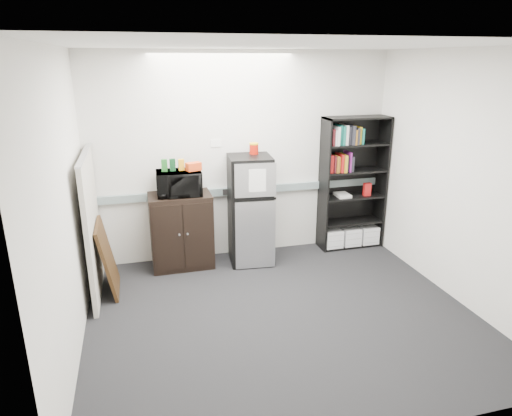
# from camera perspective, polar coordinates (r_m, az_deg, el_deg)

# --- Properties ---
(floor) EXTENTS (4.00, 4.00, 0.00)m
(floor) POSITION_cam_1_polar(r_m,az_deg,el_deg) (4.97, 3.27, -13.17)
(floor) COLOR black
(floor) RESTS_ON ground
(wall_back) EXTENTS (4.00, 0.02, 2.70)m
(wall_back) POSITION_cam_1_polar(r_m,az_deg,el_deg) (6.06, -1.67, 6.41)
(wall_back) COLOR silver
(wall_back) RESTS_ON floor
(wall_right) EXTENTS (0.02, 3.50, 2.70)m
(wall_right) POSITION_cam_1_polar(r_m,az_deg,el_deg) (5.39, 24.24, 3.30)
(wall_right) COLOR silver
(wall_right) RESTS_ON floor
(wall_left) EXTENTS (0.02, 3.50, 2.70)m
(wall_left) POSITION_cam_1_polar(r_m,az_deg,el_deg) (4.26, -22.88, -0.17)
(wall_left) COLOR silver
(wall_left) RESTS_ON floor
(ceiling) EXTENTS (4.00, 3.50, 0.02)m
(ceiling) POSITION_cam_1_polar(r_m,az_deg,el_deg) (4.25, 3.96, 19.68)
(ceiling) COLOR white
(ceiling) RESTS_ON wall_back
(electrical_raceway) EXTENTS (3.92, 0.05, 0.10)m
(electrical_raceway) POSITION_cam_1_polar(r_m,az_deg,el_deg) (6.14, -1.57, 2.24)
(electrical_raceway) COLOR gray
(electrical_raceway) RESTS_ON wall_back
(wall_note) EXTENTS (0.14, 0.00, 0.10)m
(wall_note) POSITION_cam_1_polar(r_m,az_deg,el_deg) (5.95, -4.99, 8.08)
(wall_note) COLOR white
(wall_note) RESTS_ON wall_back
(bookshelf) EXTENTS (0.90, 0.34, 1.85)m
(bookshelf) POSITION_cam_1_polar(r_m,az_deg,el_deg) (6.51, 11.97, 2.89)
(bookshelf) COLOR black
(bookshelf) RESTS_ON floor
(cubicle_partition) EXTENTS (0.06, 1.30, 1.62)m
(cubicle_partition) POSITION_cam_1_polar(r_m,az_deg,el_deg) (5.43, -19.79, -2.00)
(cubicle_partition) COLOR #A09D8E
(cubicle_partition) RESTS_ON floor
(cabinet) EXTENTS (0.77, 0.51, 0.97)m
(cabinet) POSITION_cam_1_polar(r_m,az_deg,el_deg) (5.93, -9.30, -2.82)
(cabinet) COLOR black
(cabinet) RESTS_ON floor
(microwave) EXTENTS (0.56, 0.39, 0.30)m
(microwave) POSITION_cam_1_polar(r_m,az_deg,el_deg) (5.72, -9.61, 3.08)
(microwave) COLOR black
(microwave) RESTS_ON cabinet
(snack_box_a) EXTENTS (0.08, 0.06, 0.15)m
(snack_box_a) POSITION_cam_1_polar(r_m,az_deg,el_deg) (5.69, -11.38, 5.25)
(snack_box_a) COLOR #1A5D1E
(snack_box_a) RESTS_ON microwave
(snack_box_b) EXTENTS (0.07, 0.05, 0.15)m
(snack_box_b) POSITION_cam_1_polar(r_m,az_deg,el_deg) (5.70, -10.39, 5.32)
(snack_box_b) COLOR #0C3618
(snack_box_b) RESTS_ON microwave
(snack_box_c) EXTENTS (0.07, 0.05, 0.14)m
(snack_box_c) POSITION_cam_1_polar(r_m,az_deg,el_deg) (5.71, -9.32, 5.35)
(snack_box_c) COLOR orange
(snack_box_c) RESTS_ON microwave
(snack_bag) EXTENTS (0.20, 0.15, 0.10)m
(snack_bag) POSITION_cam_1_polar(r_m,az_deg,el_deg) (5.68, -7.81, 5.15)
(snack_bag) COLOR #DD4216
(snack_bag) RESTS_ON microwave
(refrigerator) EXTENTS (0.58, 0.61, 1.42)m
(refrigerator) POSITION_cam_1_polar(r_m,az_deg,el_deg) (5.92, -0.73, -0.27)
(refrigerator) COLOR black
(refrigerator) RESTS_ON floor
(coffee_can) EXTENTS (0.12, 0.12, 0.16)m
(coffee_can) POSITION_cam_1_polar(r_m,az_deg,el_deg) (5.86, -0.26, 7.56)
(coffee_can) COLOR #B11508
(coffee_can) RESTS_ON refrigerator
(framed_poster) EXTENTS (0.19, 0.66, 0.84)m
(framed_poster) POSITION_cam_1_polar(r_m,az_deg,el_deg) (5.51, -18.03, -5.90)
(framed_poster) COLOR black
(framed_poster) RESTS_ON floor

